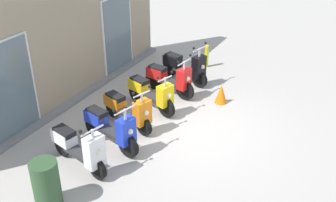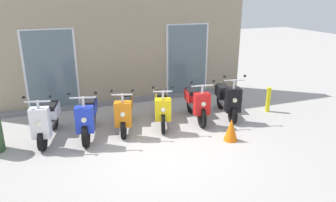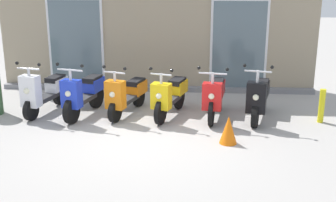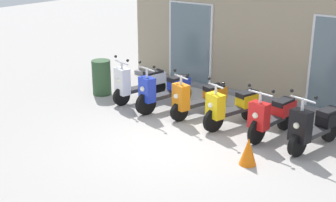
% 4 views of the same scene
% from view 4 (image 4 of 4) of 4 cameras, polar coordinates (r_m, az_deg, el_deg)
% --- Properties ---
extents(ground_plane, '(40.00, 40.00, 0.00)m').
position_cam_4_polar(ground_plane, '(9.54, 1.57, -4.80)').
color(ground_plane, '#A8A39E').
extents(storefront_facade, '(7.94, 0.50, 3.78)m').
position_cam_4_polar(storefront_facade, '(11.90, 11.51, 8.90)').
color(storefront_facade, gray).
rests_on(storefront_facade, ground_plane).
extents(scooter_white, '(0.73, 1.57, 1.22)m').
position_cam_4_polar(scooter_white, '(11.67, -3.65, 2.26)').
color(scooter_white, black).
rests_on(scooter_white, ground_plane).
extents(scooter_blue, '(0.75, 1.62, 1.24)m').
position_cam_4_polar(scooter_blue, '(11.04, -0.52, 1.27)').
color(scooter_blue, black).
rests_on(scooter_blue, ground_plane).
extents(scooter_orange, '(0.79, 1.56, 1.17)m').
position_cam_4_polar(scooter_orange, '(10.67, 3.81, 0.39)').
color(scooter_orange, black).
rests_on(scooter_orange, ground_plane).
extents(scooter_yellow, '(0.76, 1.58, 1.16)m').
position_cam_4_polar(scooter_yellow, '(10.15, 8.01, -0.61)').
color(scooter_yellow, black).
rests_on(scooter_yellow, ground_plane).
extents(scooter_red, '(0.63, 1.58, 1.20)m').
position_cam_4_polar(scooter_red, '(9.74, 12.73, -1.71)').
color(scooter_red, black).
rests_on(scooter_red, ground_plane).
extents(scooter_black, '(0.72, 1.56, 1.27)m').
position_cam_4_polar(scooter_black, '(9.41, 17.66, -2.98)').
color(scooter_black, black).
rests_on(scooter_black, ground_plane).
extents(trash_bin, '(0.49, 0.49, 0.92)m').
position_cam_4_polar(trash_bin, '(12.29, -8.21, 2.90)').
color(trash_bin, '#2D4C2D').
rests_on(trash_bin, ground_plane).
extents(traffic_cone, '(0.32, 0.32, 0.52)m').
position_cam_4_polar(traffic_cone, '(8.56, 9.87, -6.14)').
color(traffic_cone, orange).
rests_on(traffic_cone, ground_plane).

